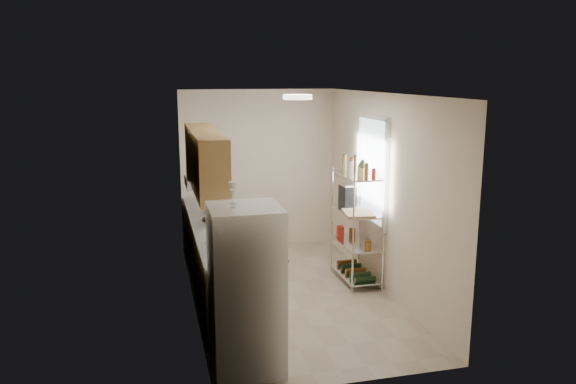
% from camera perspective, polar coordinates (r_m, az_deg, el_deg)
% --- Properties ---
extents(room, '(2.52, 4.42, 2.62)m').
position_cam_1_polar(room, '(7.06, 0.32, -0.63)').
color(room, '#B0A48E').
rests_on(room, ground).
extents(counter_run, '(0.63, 3.51, 0.90)m').
position_cam_1_polar(counter_run, '(7.55, -7.34, -6.57)').
color(counter_run, '#B2884C').
rests_on(counter_run, ground).
extents(upper_cabinets, '(0.33, 2.20, 0.72)m').
position_cam_1_polar(upper_cabinets, '(6.89, -8.43, 3.25)').
color(upper_cabinets, '#B2884C').
rests_on(upper_cabinets, room).
extents(range_hood, '(0.50, 0.60, 0.12)m').
position_cam_1_polar(range_hood, '(7.75, -8.51, 1.04)').
color(range_hood, '#B7BABC').
rests_on(range_hood, room).
extents(window, '(0.06, 1.00, 1.46)m').
position_cam_1_polar(window, '(7.72, 8.53, 2.21)').
color(window, white).
rests_on(window, room).
extents(bakers_rack, '(0.45, 0.90, 1.73)m').
position_cam_1_polar(bakers_rack, '(7.68, 7.07, -1.17)').
color(bakers_rack, silver).
rests_on(bakers_rack, ground).
extents(ceiling_dome, '(0.34, 0.34, 0.05)m').
position_cam_1_polar(ceiling_dome, '(6.61, 0.98, 9.63)').
color(ceiling_dome, white).
rests_on(ceiling_dome, room).
extents(refrigerator, '(0.67, 0.67, 1.63)m').
position_cam_1_polar(refrigerator, '(5.45, -4.30, -9.83)').
color(refrigerator, white).
rests_on(refrigerator, ground).
extents(wine_glass_a, '(0.06, 0.06, 0.18)m').
position_cam_1_polar(wine_glass_a, '(5.16, -5.60, -0.64)').
color(wine_glass_a, silver).
rests_on(wine_glass_a, refrigerator).
extents(wine_glass_b, '(0.08, 0.08, 0.22)m').
position_cam_1_polar(wine_glass_b, '(5.28, -5.62, -0.12)').
color(wine_glass_b, silver).
rests_on(wine_glass_b, refrigerator).
extents(rice_cooker, '(0.26, 0.26, 0.21)m').
position_cam_1_polar(rice_cooker, '(7.31, -7.26, -2.67)').
color(rice_cooker, silver).
rests_on(rice_cooker, counter_run).
extents(frying_pan_large, '(0.32, 0.32, 0.04)m').
position_cam_1_polar(frying_pan_large, '(7.61, -7.80, -2.75)').
color(frying_pan_large, black).
rests_on(frying_pan_large, counter_run).
extents(frying_pan_small, '(0.30, 0.30, 0.05)m').
position_cam_1_polar(frying_pan_small, '(7.98, -7.59, -2.04)').
color(frying_pan_small, black).
rests_on(frying_pan_small, counter_run).
extents(cutting_board, '(0.44, 0.53, 0.03)m').
position_cam_1_polar(cutting_board, '(7.48, 7.16, -2.16)').
color(cutting_board, tan).
rests_on(cutting_board, bakers_rack).
extents(espresso_machine, '(0.18, 0.27, 0.31)m').
position_cam_1_polar(espresso_machine, '(7.96, 6.05, -0.27)').
color(espresso_machine, black).
rests_on(espresso_machine, bakers_rack).
extents(storage_bag, '(0.11, 0.14, 0.14)m').
position_cam_1_polar(storage_bag, '(8.06, 5.33, -3.99)').
color(storage_bag, '#A62314').
rests_on(storage_bag, bakers_rack).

